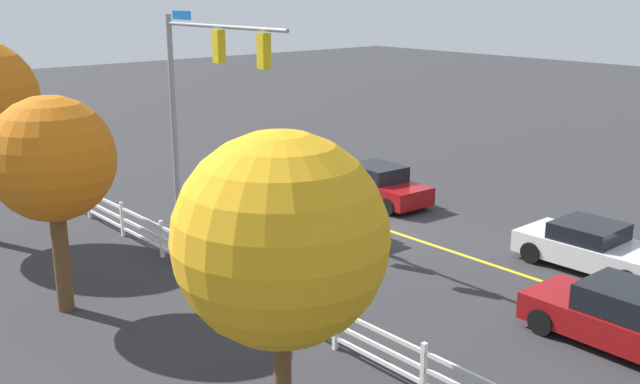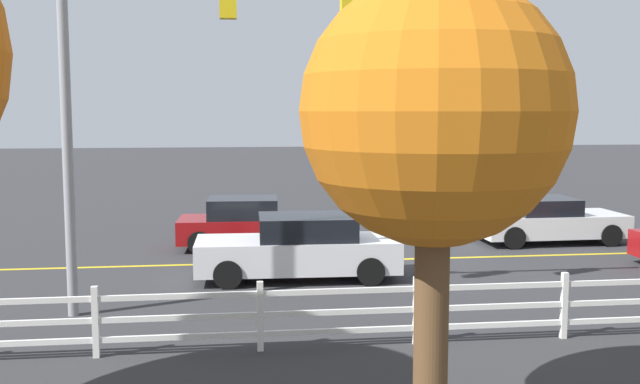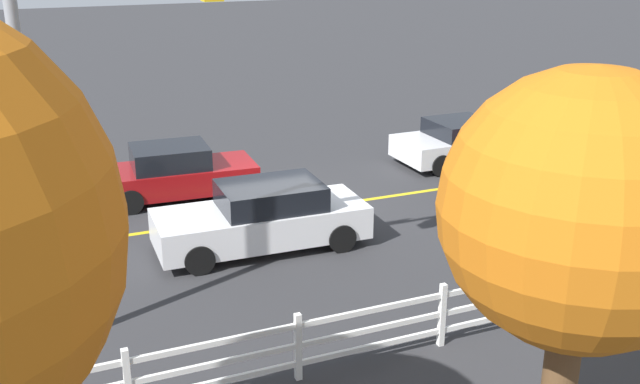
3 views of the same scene
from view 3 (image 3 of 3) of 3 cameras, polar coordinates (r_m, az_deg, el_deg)
ground_plane at (r=18.48m, az=-3.21°, el=-1.63°), size 120.00×120.00×0.00m
lane_center_stripe at (r=20.09m, az=7.58°, el=-0.01°), size 28.00×0.16×0.01m
signal_assembly at (r=12.13m, az=-13.01°, el=11.15°), size 6.52×0.38×7.13m
car_0 at (r=22.87m, az=11.16°, el=3.87°), size 4.32×2.09×1.33m
car_1 at (r=21.81m, az=23.36°, el=2.01°), size 4.14×1.93×1.46m
car_2 at (r=16.25m, az=-4.44°, el=-1.98°), size 4.71×2.00×1.48m
car_3 at (r=19.67m, az=-11.10°, el=1.48°), size 4.08×2.02×1.44m
white_rail_fence at (r=14.10m, az=18.55°, el=-6.98°), size 26.10×0.10×1.15m
tree_2 at (r=8.18m, az=19.64°, el=-1.53°), size 3.04×3.04×5.42m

